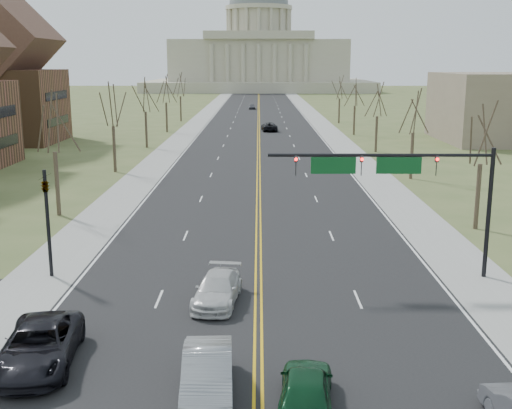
{
  "coord_description": "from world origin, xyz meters",
  "views": [
    {
      "loc": [
        0.01,
        -20.36,
        11.67
      ],
      "look_at": [
        -0.15,
        18.43,
        3.0
      ],
      "focal_mm": 45.0,
      "sensor_mm": 36.0,
      "label": 1
    }
  ],
  "objects_px": {
    "car_sb_inner_lead": "(207,374)",
    "car_sb_outer_lead": "(39,346)",
    "car_far_nb": "(269,127)",
    "signal_mast": "(397,174)",
    "car_far_sb": "(252,106)",
    "signal_left": "(47,211)",
    "car_sb_inner_second": "(218,289)",
    "car_nb_inner_lead": "(306,388)"
  },
  "relations": [
    {
      "from": "signal_mast",
      "to": "car_sb_outer_lead",
      "type": "distance_m",
      "value": 19.87
    },
    {
      "from": "car_far_sb",
      "to": "car_far_nb",
      "type": "bearing_deg",
      "value": -88.41
    },
    {
      "from": "signal_left",
      "to": "car_far_sb",
      "type": "xyz_separation_m",
      "value": [
        9.89,
        127.45,
        -3.02
      ]
    },
    {
      "from": "signal_mast",
      "to": "car_sb_inner_lead",
      "type": "height_order",
      "value": "signal_mast"
    },
    {
      "from": "signal_mast",
      "to": "car_nb_inner_lead",
      "type": "height_order",
      "value": "signal_mast"
    },
    {
      "from": "car_far_nb",
      "to": "car_far_sb",
      "type": "distance_m",
      "value": 51.31
    },
    {
      "from": "car_sb_inner_second",
      "to": "car_far_sb",
      "type": "relative_size",
      "value": 1.23
    },
    {
      "from": "signal_mast",
      "to": "signal_left",
      "type": "bearing_deg",
      "value": 180.0
    },
    {
      "from": "car_nb_inner_lead",
      "to": "car_far_sb",
      "type": "relative_size",
      "value": 1.12
    },
    {
      "from": "car_sb_inner_lead",
      "to": "car_sb_outer_lead",
      "type": "distance_m",
      "value": 7.15
    },
    {
      "from": "signal_left",
      "to": "car_sb_outer_lead",
      "type": "bearing_deg",
      "value": -74.66
    },
    {
      "from": "signal_mast",
      "to": "signal_left",
      "type": "distance_m",
      "value": 19.06
    },
    {
      "from": "car_sb_outer_lead",
      "to": "car_far_sb",
      "type": "bearing_deg",
      "value": 81.27
    },
    {
      "from": "signal_mast",
      "to": "car_sb_inner_lead",
      "type": "xyz_separation_m",
      "value": [
        -9.25,
        -13.0,
        -4.92
      ]
    },
    {
      "from": "car_sb_inner_lead",
      "to": "car_sb_outer_lead",
      "type": "bearing_deg",
      "value": 158.07
    },
    {
      "from": "car_far_nb",
      "to": "car_sb_inner_second",
      "type": "bearing_deg",
      "value": 82.71
    },
    {
      "from": "signal_mast",
      "to": "signal_left",
      "type": "height_order",
      "value": "signal_mast"
    },
    {
      "from": "car_sb_inner_lead",
      "to": "car_nb_inner_lead",
      "type": "bearing_deg",
      "value": -17.27
    },
    {
      "from": "car_far_sb",
      "to": "car_nb_inner_lead",
      "type": "bearing_deg",
      "value": -90.93
    },
    {
      "from": "car_sb_outer_lead",
      "to": "signal_left",
      "type": "bearing_deg",
      "value": 99.49
    },
    {
      "from": "signal_left",
      "to": "car_sb_inner_second",
      "type": "bearing_deg",
      "value": -22.84
    },
    {
      "from": "signal_left",
      "to": "car_sb_inner_lead",
      "type": "bearing_deg",
      "value": -53.28
    },
    {
      "from": "car_sb_inner_lead",
      "to": "car_far_nb",
      "type": "relative_size",
      "value": 0.95
    },
    {
      "from": "signal_mast",
      "to": "car_sb_inner_second",
      "type": "distance_m",
      "value": 11.43
    },
    {
      "from": "car_nb_inner_lead",
      "to": "car_sb_inner_second",
      "type": "relative_size",
      "value": 0.91
    },
    {
      "from": "signal_mast",
      "to": "car_far_sb",
      "type": "xyz_separation_m",
      "value": [
        -9.06,
        127.45,
        -5.07
      ]
    },
    {
      "from": "signal_left",
      "to": "car_far_nb",
      "type": "relative_size",
      "value": 1.13
    },
    {
      "from": "signal_mast",
      "to": "car_far_sb",
      "type": "height_order",
      "value": "signal_mast"
    },
    {
      "from": "signal_mast",
      "to": "car_sb_inner_second",
      "type": "xyz_separation_m",
      "value": [
        -9.45,
        -4.0,
        -5.04
      ]
    },
    {
      "from": "signal_left",
      "to": "car_nb_inner_lead",
      "type": "relative_size",
      "value": 1.33
    },
    {
      "from": "signal_left",
      "to": "car_nb_inner_lead",
      "type": "xyz_separation_m",
      "value": [
        13.14,
        -13.87,
        -2.94
      ]
    },
    {
      "from": "car_far_nb",
      "to": "car_far_sb",
      "type": "xyz_separation_m",
      "value": [
        -3.44,
        51.2,
        -0.06
      ]
    },
    {
      "from": "signal_mast",
      "to": "car_sb_inner_lead",
      "type": "relative_size",
      "value": 2.4
    },
    {
      "from": "car_sb_inner_second",
      "to": "car_nb_inner_lead",
      "type": "bearing_deg",
      "value": -63.27
    },
    {
      "from": "car_far_nb",
      "to": "signal_mast",
      "type": "bearing_deg",
      "value": 89.66
    },
    {
      "from": "car_sb_outer_lead",
      "to": "car_sb_inner_second",
      "type": "height_order",
      "value": "car_sb_outer_lead"
    },
    {
      "from": "car_sb_outer_lead",
      "to": "car_far_nb",
      "type": "relative_size",
      "value": 1.12
    },
    {
      "from": "car_nb_inner_lead",
      "to": "car_sb_inner_lead",
      "type": "xyz_separation_m",
      "value": [
        -3.44,
        0.87,
        0.07
      ]
    },
    {
      "from": "signal_mast",
      "to": "car_far_sb",
      "type": "distance_m",
      "value": 127.88
    },
    {
      "from": "signal_left",
      "to": "car_far_nb",
      "type": "height_order",
      "value": "signal_left"
    },
    {
      "from": "car_sb_inner_lead",
      "to": "car_far_nb",
      "type": "bearing_deg",
      "value": 84.59
    },
    {
      "from": "signal_mast",
      "to": "car_nb_inner_lead",
      "type": "relative_size",
      "value": 2.69
    }
  ]
}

